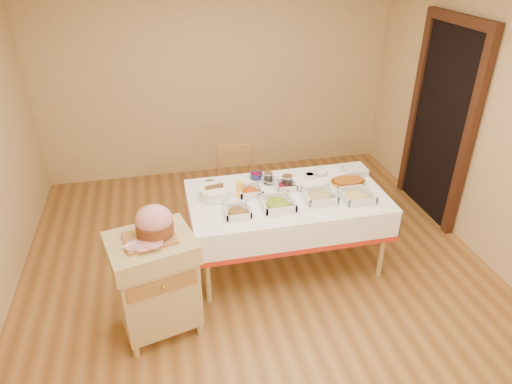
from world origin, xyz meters
TOP-DOWN VIEW (x-y plane):
  - room_shell at (0.00, 0.00)m, footprint 5.00×5.00m
  - doorway at (2.20, 0.90)m, footprint 0.09×1.10m
  - dining_table at (0.30, 0.30)m, footprint 1.82×1.02m
  - butcher_cart at (-0.95, -0.34)m, footprint 0.74×0.66m
  - dining_chair at (-0.04, 1.06)m, footprint 0.46×0.44m
  - ham_on_board at (-0.91, -0.31)m, footprint 0.39×0.37m
  - serving_dish_a at (-0.21, 0.06)m, footprint 0.22×0.22m
  - serving_dish_b at (0.16, 0.10)m, footprint 0.28×0.28m
  - serving_dish_c at (0.56, 0.15)m, footprint 0.28×0.28m
  - serving_dish_d at (0.90, 0.08)m, footprint 0.28×0.28m
  - serving_dish_e at (-0.03, 0.39)m, footprint 0.22×0.21m
  - serving_dish_f at (0.32, 0.42)m, footprint 0.21×0.20m
  - small_bowl_left at (-0.37, 0.62)m, footprint 0.11×0.11m
  - small_bowl_mid at (0.10, 0.69)m, footprint 0.13×0.13m
  - small_bowl_right at (0.61, 0.56)m, footprint 0.10×0.10m
  - bowl_white_imported at (0.21, 0.57)m, footprint 0.21×0.21m
  - bowl_small_imported at (0.74, 0.62)m, footprint 0.15×0.15m
  - preserve_jar_left at (0.18, 0.55)m, footprint 0.09×0.09m
  - preserve_jar_right at (0.34, 0.42)m, footprint 0.10×0.10m
  - mustard_bottle at (-0.13, 0.37)m, footprint 0.06×0.06m
  - bread_basket at (-0.36, 0.39)m, footprint 0.28×0.28m
  - plate_stack at (1.08, 0.56)m, footprint 0.21×0.21m
  - brass_platter at (0.94, 0.38)m, footprint 0.34×0.25m

SIDE VIEW (x-z plane):
  - dining_chair at x=-0.04m, z-range 0.01..0.93m
  - butcher_cart at x=-0.95m, z-range 0.06..0.95m
  - dining_table at x=0.30m, z-range 0.22..0.98m
  - bowl_white_imported at x=0.21m, z-range 0.76..0.80m
  - brass_platter at x=0.94m, z-range 0.76..0.80m
  - bowl_small_imported at x=0.74m, z-range 0.76..0.80m
  - small_bowl_right at x=0.61m, z-range 0.76..0.81m
  - small_bowl_left at x=-0.37m, z-range 0.76..0.81m
  - serving_dish_f at x=0.32m, z-range 0.74..0.84m
  - small_bowl_mid at x=0.10m, z-range 0.76..0.82m
  - serving_dish_a at x=-0.21m, z-range 0.74..0.84m
  - serving_dish_e at x=-0.03m, z-range 0.74..0.84m
  - serving_dish_d at x=0.90m, z-range 0.74..0.85m
  - serving_dish_c at x=0.56m, z-range 0.74..0.85m
  - serving_dish_b at x=0.16m, z-range 0.74..0.85m
  - plate_stack at x=1.08m, z-range 0.76..0.84m
  - preserve_jar_left at x=0.18m, z-range 0.75..0.87m
  - bread_basket at x=-0.36m, z-range 0.75..0.87m
  - preserve_jar_right at x=0.34m, z-range 0.75..0.88m
  - mustard_bottle at x=-0.13m, z-range 0.75..0.93m
  - ham_on_board at x=-0.91m, z-range 0.87..1.13m
  - doorway at x=2.20m, z-range 0.01..2.21m
  - room_shell at x=0.00m, z-range -1.20..3.80m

